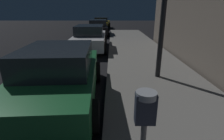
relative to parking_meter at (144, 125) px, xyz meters
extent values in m
cube|color=#232838|center=(0.00, 0.00, 0.18)|extent=(0.19, 0.11, 0.30)
cylinder|color=#999EA5|center=(0.00, 0.00, 0.32)|extent=(0.19, 0.19, 0.06)
cube|color=black|center=(-0.06, 0.00, 0.22)|extent=(0.01, 0.08, 0.11)
cube|color=#19592D|center=(-1.63, 2.64, -0.65)|extent=(2.01, 4.14, 0.64)
cube|color=#1E2328|center=(-1.63, 2.62, -0.07)|extent=(1.68, 2.10, 0.56)
cylinder|color=black|center=(-2.60, 3.84, -0.89)|extent=(0.26, 0.67, 0.66)
cylinder|color=black|center=(-0.81, 3.94, -0.89)|extent=(0.26, 0.67, 0.66)
cylinder|color=black|center=(-0.66, 1.44, -0.89)|extent=(0.26, 0.67, 0.66)
cube|color=silver|center=(-1.63, 8.94, -0.65)|extent=(1.86, 4.45, 0.64)
cube|color=#1E2328|center=(-1.63, 8.91, -0.07)|extent=(1.59, 2.14, 0.56)
cylinder|color=black|center=(-2.55, 10.29, -0.89)|extent=(0.23, 0.66, 0.66)
cylinder|color=black|center=(-0.77, 10.33, -0.89)|extent=(0.23, 0.66, 0.66)
cylinder|color=black|center=(-2.49, 7.56, -0.89)|extent=(0.23, 0.66, 0.66)
cylinder|color=black|center=(-0.71, 7.60, -0.89)|extent=(0.23, 0.66, 0.66)
cube|color=black|center=(-1.63, 15.39, -0.65)|extent=(1.98, 4.41, 0.64)
cube|color=#1E2328|center=(-1.62, 15.28, -0.07)|extent=(1.65, 2.31, 0.56)
cylinder|color=black|center=(-2.58, 16.67, -0.89)|extent=(0.26, 0.67, 0.66)
cylinder|color=black|center=(-0.84, 16.78, -0.89)|extent=(0.26, 0.67, 0.66)
cylinder|color=black|center=(-2.42, 14.00, -0.89)|extent=(0.26, 0.67, 0.66)
cylinder|color=black|center=(-0.68, 14.11, -0.89)|extent=(0.26, 0.67, 0.66)
cube|color=gold|center=(-1.63, 21.82, -0.65)|extent=(1.98, 4.34, 0.64)
cube|color=#1E2328|center=(-1.64, 21.58, -0.07)|extent=(1.66, 2.19, 0.56)
cylinder|color=black|center=(-2.45, 23.19, -0.89)|extent=(0.26, 0.67, 0.66)
cylinder|color=black|center=(-0.67, 23.09, -0.89)|extent=(0.26, 0.67, 0.66)
cylinder|color=black|center=(-2.59, 20.56, -0.89)|extent=(0.26, 0.67, 0.66)
cylinder|color=black|center=(-0.81, 20.46, -0.89)|extent=(0.26, 0.67, 0.66)
camera|label=1|loc=(-0.31, -1.36, 1.02)|focal=27.40mm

